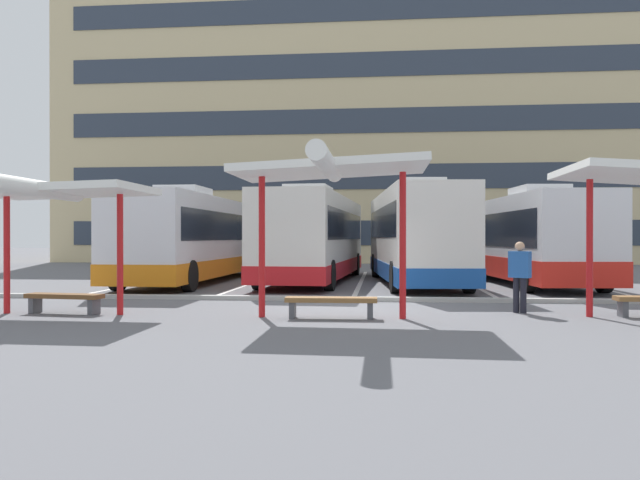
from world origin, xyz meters
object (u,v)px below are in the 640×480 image
(coach_bus_2, at_px, (414,236))
(waiting_shelter_0, at_px, (57,194))
(waiting_shelter_1, at_px, (331,172))
(bench_1, at_px, (331,302))
(bench_0, at_px, (64,299))
(coach_bus_3, at_px, (526,240))
(coach_bus_1, at_px, (315,238))
(coach_bus_0, at_px, (197,239))
(waiting_passenger_0, at_px, (520,272))

(coach_bus_2, xyz_separation_m, waiting_shelter_0, (-8.33, -10.18, 0.93))
(coach_bus_2, xyz_separation_m, waiting_shelter_1, (-2.27, -10.26, 1.34))
(bench_1, bearing_deg, bench_0, 177.83)
(waiting_shelter_0, relative_size, waiting_shelter_1, 0.95)
(coach_bus_3, bearing_deg, coach_bus_1, 176.62)
(waiting_shelter_0, bearing_deg, coach_bus_1, 68.00)
(coach_bus_0, relative_size, bench_0, 6.72)
(bench_0, bearing_deg, coach_bus_1, 67.42)
(coach_bus_1, height_order, bench_1, coach_bus_1)
(coach_bus_3, distance_m, waiting_shelter_1, 12.67)
(bench_1, bearing_deg, waiting_shelter_1, -90.00)
(waiting_shelter_1, bearing_deg, coach_bus_1, 97.73)
(coach_bus_0, distance_m, waiting_shelter_0, 10.72)
(waiting_shelter_1, bearing_deg, coach_bus_3, 59.33)
(waiting_passenger_0, bearing_deg, waiting_shelter_0, -171.86)
(waiting_passenger_0, bearing_deg, coach_bus_2, 102.51)
(coach_bus_3, xyz_separation_m, waiting_shelter_1, (-6.42, -10.82, 1.49))
(waiting_shelter_1, bearing_deg, bench_1, 90.00)
(coach_bus_0, xyz_separation_m, coach_bus_3, (12.53, 0.07, -0.05))
(bench_1, bearing_deg, waiting_shelter_0, -179.16)
(coach_bus_2, distance_m, waiting_shelter_0, 13.18)
(bench_0, bearing_deg, coach_bus_3, 39.86)
(coach_bus_3, distance_m, bench_1, 12.50)
(coach_bus_3, bearing_deg, bench_1, -121.07)
(waiting_passenger_0, bearing_deg, coach_bus_1, 120.48)
(coach_bus_1, xyz_separation_m, waiting_shelter_0, (-4.53, -11.21, 0.99))
(coach_bus_0, distance_m, waiting_passenger_0, 13.84)
(coach_bus_2, bearing_deg, coach_bus_3, 7.63)
(coach_bus_0, xyz_separation_m, waiting_shelter_0, (0.06, -10.67, 1.03))
(coach_bus_0, height_order, waiting_passenger_0, coach_bus_0)
(coach_bus_0, height_order, waiting_shelter_1, coach_bus_0)
(bench_0, distance_m, waiting_shelter_1, 6.67)
(coach_bus_3, relative_size, waiting_shelter_0, 2.60)
(coach_bus_2, bearing_deg, bench_0, -130.18)
(coach_bus_0, relative_size, coach_bus_2, 1.09)
(waiting_passenger_0, bearing_deg, bench_1, -161.83)
(coach_bus_2, relative_size, coach_bus_3, 1.01)
(waiting_shelter_0, xyz_separation_m, bench_1, (6.06, 0.09, -2.35))
(waiting_shelter_1, bearing_deg, waiting_shelter_0, 179.23)
(coach_bus_2, distance_m, waiting_shelter_1, 10.59)
(coach_bus_3, distance_m, bench_0, 16.30)
(bench_0, relative_size, waiting_passenger_0, 1.13)
(coach_bus_3, relative_size, waiting_passenger_0, 6.86)
(coach_bus_1, bearing_deg, waiting_passenger_0, -59.52)
(waiting_shelter_1, bearing_deg, coach_bus_0, 119.65)
(bench_1, bearing_deg, waiting_passenger_0, 18.17)
(coach_bus_2, relative_size, waiting_passenger_0, 6.94)
(waiting_shelter_1, xyz_separation_m, waiting_passenger_0, (4.20, 1.55, -2.16))
(bench_0, relative_size, bench_1, 0.94)
(waiting_passenger_0, bearing_deg, waiting_shelter_1, -159.76)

